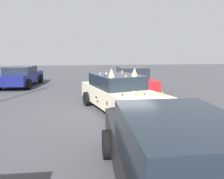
{
  "coord_description": "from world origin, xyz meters",
  "views": [
    {
      "loc": [
        -7.86,
        1.42,
        2.34
      ],
      "look_at": [
        0.0,
        0.3,
        0.9
      ],
      "focal_mm": 33.07,
      "sensor_mm": 36.0,
      "label": 1
    }
  ],
  "objects_px": {
    "art_car_decorated": "(119,93)",
    "parked_sedan_near_right": "(21,76)",
    "parked_sedan_row_back_center": "(174,158)",
    "parked_sedan_behind_left": "(133,80)"
  },
  "relations": [
    {
      "from": "art_car_decorated",
      "to": "parked_sedan_behind_left",
      "type": "bearing_deg",
      "value": 142.96
    },
    {
      "from": "art_car_decorated",
      "to": "parked_sedan_near_right",
      "type": "distance_m",
      "value": 9.03
    },
    {
      "from": "parked_sedan_near_right",
      "to": "parked_sedan_behind_left",
      "type": "distance_m",
      "value": 7.8
    },
    {
      "from": "art_car_decorated",
      "to": "parked_sedan_behind_left",
      "type": "xyz_separation_m",
      "value": [
        4.08,
        -1.57,
        -0.02
      ]
    },
    {
      "from": "parked_sedan_near_right",
      "to": "parked_sedan_behind_left",
      "type": "xyz_separation_m",
      "value": [
        -2.98,
        -7.21,
        0.0
      ]
    },
    {
      "from": "art_car_decorated",
      "to": "parked_sedan_behind_left",
      "type": "height_order",
      "value": "art_car_decorated"
    },
    {
      "from": "parked_sedan_behind_left",
      "to": "art_car_decorated",
      "type": "bearing_deg",
      "value": -21.72
    },
    {
      "from": "parked_sedan_near_right",
      "to": "parked_sedan_behind_left",
      "type": "relative_size",
      "value": 1.01
    },
    {
      "from": "parked_sedan_row_back_center",
      "to": "parked_sedan_behind_left",
      "type": "relative_size",
      "value": 1.01
    },
    {
      "from": "art_car_decorated",
      "to": "parked_sedan_row_back_center",
      "type": "bearing_deg",
      "value": -16.28
    }
  ]
}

